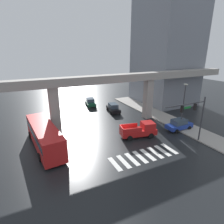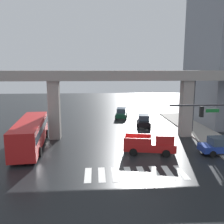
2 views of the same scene
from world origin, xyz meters
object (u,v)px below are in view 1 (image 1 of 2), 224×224
object	(u,v)px
street_lamp_near_corner	(184,101)
sedan_blue	(179,124)
traffic_signal_mast	(194,112)
street_lamp_mid_block	(151,91)
city_bus	(44,135)
sedan_black	(113,108)
sedan_dark_green	(90,102)
pickup_truck	(140,130)

from	to	relation	value
street_lamp_near_corner	sedan_blue	bearing A→B (deg)	158.39
traffic_signal_mast	street_lamp_near_corner	size ratio (longest dim) A/B	0.90
sedan_blue	street_lamp_mid_block	xyz separation A→B (m)	(0.27, 7.91, 3.70)
city_bus	sedan_black	world-z (taller)	city_bus
sedan_black	street_lamp_mid_block	bearing A→B (deg)	-37.68
street_lamp_near_corner	traffic_signal_mast	bearing A→B (deg)	-120.53
city_bus	traffic_signal_mast	xyz separation A→B (m)	(17.46, -7.32, 2.66)
sedan_dark_green	traffic_signal_mast	bearing A→B (deg)	-75.01
sedan_black	traffic_signal_mast	bearing A→B (deg)	-78.41
sedan_dark_green	traffic_signal_mast	xyz separation A→B (m)	(6.00, -22.41, 3.53)
pickup_truck	street_lamp_near_corner	xyz separation A→B (m)	(7.11, -0.69, 3.57)
sedan_dark_green	sedan_blue	bearing A→B (deg)	-66.37
sedan_blue	sedan_black	world-z (taller)	same
sedan_dark_green	sedan_black	xyz separation A→B (m)	(2.66, -6.12, 0.00)
street_lamp_mid_block	sedan_blue	bearing A→B (deg)	-91.94
city_bus	sedan_blue	size ratio (longest dim) A/B	2.53
pickup_truck	sedan_blue	world-z (taller)	pickup_truck
street_lamp_near_corner	street_lamp_mid_block	bearing A→B (deg)	90.00
city_bus	street_lamp_near_corner	world-z (taller)	street_lamp_near_corner
sedan_black	traffic_signal_mast	world-z (taller)	traffic_signal_mast
pickup_truck	sedan_black	size ratio (longest dim) A/B	1.19
street_lamp_near_corner	street_lamp_mid_block	size ratio (longest dim) A/B	1.00
traffic_signal_mast	street_lamp_near_corner	distance (m)	4.55
pickup_truck	sedan_blue	bearing A→B (deg)	-4.86
traffic_signal_mast	street_lamp_near_corner	bearing A→B (deg)	59.47
sedan_dark_green	street_lamp_near_corner	world-z (taller)	street_lamp_near_corner
street_lamp_mid_block	sedan_dark_green	bearing A→B (deg)	128.41
sedan_blue	street_lamp_near_corner	xyz separation A→B (m)	(0.27, -0.11, 3.70)
pickup_truck	city_bus	world-z (taller)	city_bus
city_bus	sedan_blue	bearing A→B (deg)	-9.59
street_lamp_mid_block	street_lamp_near_corner	bearing A→B (deg)	-90.00
sedan_dark_green	sedan_black	world-z (taller)	same
sedan_black	traffic_signal_mast	distance (m)	17.00
pickup_truck	traffic_signal_mast	distance (m)	7.47
sedan_blue	sedan_black	distance (m)	13.40
traffic_signal_mast	sedan_black	bearing A→B (deg)	101.59
sedan_dark_green	sedan_blue	distance (m)	20.07
city_bus	traffic_signal_mast	distance (m)	19.12
sedan_dark_green	sedan_blue	world-z (taller)	same
city_bus	street_lamp_near_corner	xyz separation A→B (m)	(19.77, -3.40, 2.83)
pickup_truck	street_lamp_mid_block	distance (m)	10.81
sedan_dark_green	sedan_blue	xyz separation A→B (m)	(8.04, -18.39, 0.00)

